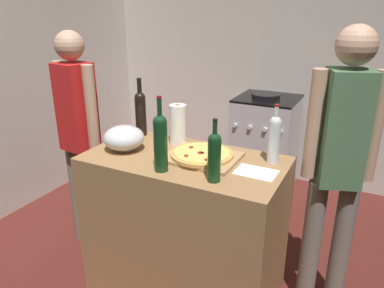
{
  "coord_description": "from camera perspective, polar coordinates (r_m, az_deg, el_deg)",
  "views": [
    {
      "loc": [
        0.94,
        -1.01,
        1.74
      ],
      "look_at": [
        0.03,
        0.77,
        0.98
      ],
      "focal_mm": 34.32,
      "sensor_mm": 36.0,
      "label": 1
    }
  ],
  "objects": [
    {
      "name": "ground_plane",
      "position": [
        3.07,
        4.27,
        -14.1
      ],
      "size": [
        4.19,
        3.26,
        0.02
      ],
      "primitive_type": "cube",
      "color": "#511E19"
    },
    {
      "name": "kitchen_wall_rear",
      "position": [
        3.86,
        13.01,
        13.65
      ],
      "size": [
        4.19,
        0.1,
        2.6
      ],
      "primitive_type": "cube",
      "color": "beige",
      "rests_on": "ground_plane"
    },
    {
      "name": "kitchen_wall_left",
      "position": [
        3.66,
        -23.42,
        12.16
      ],
      "size": [
        0.1,
        3.26,
        2.6
      ],
      "primitive_type": "cube",
      "color": "beige",
      "rests_on": "ground_plane"
    },
    {
      "name": "counter",
      "position": [
        2.3,
        -1.16,
        -12.95
      ],
      "size": [
        1.13,
        0.6,
        0.93
      ],
      "primitive_type": "cube",
      "color": "#9E7247",
      "rests_on": "ground_plane"
    },
    {
      "name": "cutting_board",
      "position": [
        2.06,
        1.54,
        -2.09
      ],
      "size": [
        0.4,
        0.32,
        0.02
      ],
      "primitive_type": "cube",
      "color": "tan",
      "rests_on": "counter"
    },
    {
      "name": "pizza",
      "position": [
        2.05,
        1.55,
        -1.56
      ],
      "size": [
        0.35,
        0.35,
        0.03
      ],
      "color": "tan",
      "rests_on": "cutting_board"
    },
    {
      "name": "mixing_bowl",
      "position": [
        2.2,
        -10.55,
        0.94
      ],
      "size": [
        0.24,
        0.24,
        0.15
      ],
      "color": "#B2B2B7",
      "rests_on": "counter"
    },
    {
      "name": "paper_towel_roll",
      "position": [
        2.25,
        -2.19,
        3.04
      ],
      "size": [
        0.1,
        0.1,
        0.25
      ],
      "color": "white",
      "rests_on": "counter"
    },
    {
      "name": "wine_bottle_dark",
      "position": [
        2.42,
        -7.99,
        5.09
      ],
      "size": [
        0.07,
        0.07,
        0.38
      ],
      "color": "black",
      "rests_on": "counter"
    },
    {
      "name": "wine_bottle_green",
      "position": [
        1.86,
        -4.92,
        0.56
      ],
      "size": [
        0.07,
        0.07,
        0.4
      ],
      "color": "#143819",
      "rests_on": "counter"
    },
    {
      "name": "wine_bottle_clear",
      "position": [
        2.01,
        12.68,
        1.01
      ],
      "size": [
        0.06,
        0.06,
        0.33
      ],
      "color": "silver",
      "rests_on": "counter"
    },
    {
      "name": "wine_bottle_amber",
      "position": [
        1.76,
        3.49,
        -1.71
      ],
      "size": [
        0.06,
        0.06,
        0.32
      ],
      "color": "#143819",
      "rests_on": "counter"
    },
    {
      "name": "recipe_sheet",
      "position": [
        1.92,
        9.92,
        -4.35
      ],
      "size": [
        0.21,
        0.15,
        0.0
      ],
      "primitive_type": "cube",
      "rotation": [
        0.0,
        0.0,
        -0.02
      ],
      "color": "white",
      "rests_on": "counter"
    },
    {
      "name": "stove",
      "position": [
        3.66,
        11.21,
        0.05
      ],
      "size": [
        0.56,
        0.58,
        0.98
      ],
      "color": "#B7B7BC",
      "rests_on": "ground_plane"
    },
    {
      "name": "person_in_stripes",
      "position": [
        2.68,
        -17.11,
        1.81
      ],
      "size": [
        0.37,
        0.23,
        1.6
      ],
      "color": "slate",
      "rests_on": "ground_plane"
    },
    {
      "name": "person_in_red",
      "position": [
        2.13,
        21.85,
        -2.39
      ],
      "size": [
        0.36,
        0.26,
        1.66
      ],
      "color": "slate",
      "rests_on": "ground_plane"
    }
  ]
}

